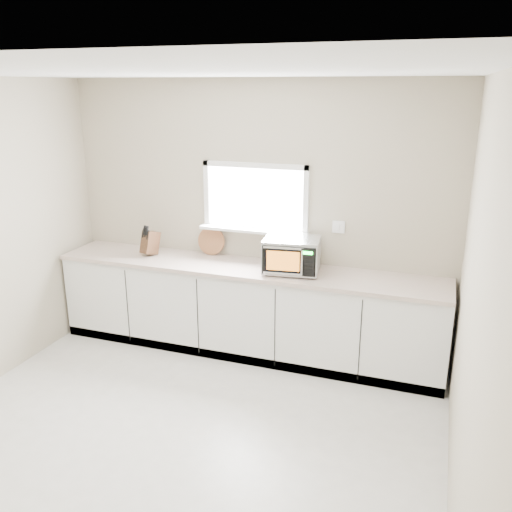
% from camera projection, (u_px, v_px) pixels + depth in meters
% --- Properties ---
extents(ground, '(4.00, 4.00, 0.00)m').
position_uv_depth(ground, '(169.00, 448.00, 4.10)').
color(ground, beige).
rests_on(ground, ground).
extents(back_wall, '(4.00, 0.17, 2.70)m').
position_uv_depth(back_wall, '(256.00, 216.00, 5.48)').
color(back_wall, '#B0A48B').
rests_on(back_wall, ground).
extents(cabinets, '(3.92, 0.60, 0.88)m').
position_uv_depth(cabinets, '(246.00, 311.00, 5.49)').
color(cabinets, silver).
rests_on(cabinets, ground).
extents(countertop, '(3.92, 0.64, 0.04)m').
position_uv_depth(countertop, '(246.00, 268.00, 5.35)').
color(countertop, '#BEAB9D').
rests_on(countertop, cabinets).
extents(microwave, '(0.56, 0.47, 0.33)m').
position_uv_depth(microwave, '(292.00, 255.00, 5.13)').
color(microwave, black).
rests_on(microwave, countertop).
extents(knife_block, '(0.17, 0.25, 0.33)m').
position_uv_depth(knife_block, '(150.00, 242.00, 5.65)').
color(knife_block, '#4E2F1C').
rests_on(knife_block, countertop).
extents(cutting_board, '(0.30, 0.07, 0.29)m').
position_uv_depth(cutting_board, '(211.00, 241.00, 5.67)').
color(cutting_board, olive).
rests_on(cutting_board, countertop).
extents(coffee_grinder, '(0.17, 0.17, 0.24)m').
position_uv_depth(coffee_grinder, '(287.00, 258.00, 5.21)').
color(coffee_grinder, '#B5B8BD').
rests_on(coffee_grinder, countertop).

